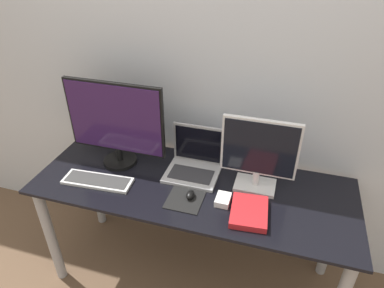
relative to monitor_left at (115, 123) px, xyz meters
The scene contains 10 objects.
wall_back 0.61m from the monitor_left, 31.98° to the left, with size 7.00×0.05×2.50m.
desk 0.64m from the monitor_left, 10.47° to the right, with size 1.77×0.65×0.76m.
monitor_left is the anchor object (origin of this frame).
monitor_right 0.82m from the monitor_left, ahead, with size 0.40×0.15×0.42m.
laptop 0.50m from the monitor_left, ahead, with size 0.30×0.25×0.26m.
keyboard 0.34m from the monitor_left, 98.35° to the right, with size 0.40×0.15×0.02m.
mousepad 0.59m from the monitor_left, 24.43° to the right, with size 0.18×0.18×0.00m.
mouse 0.60m from the monitor_left, 21.10° to the right, with size 0.04×0.07×0.03m.
book 0.89m from the monitor_left, 15.47° to the right, with size 0.20×0.25×0.03m.
power_brick 0.74m from the monitor_left, 14.67° to the right, with size 0.07×0.10×0.03m.
Camera 1 is at (0.43, -1.09, 1.96)m, focal length 32.00 mm.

